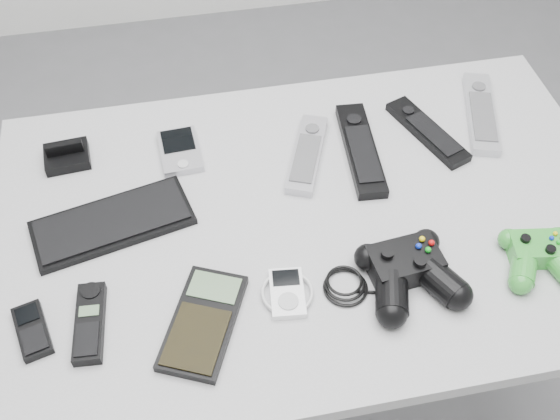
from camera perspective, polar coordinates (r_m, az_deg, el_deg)
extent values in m
plane|color=gray|center=(1.85, 0.44, -13.85)|extent=(3.50, 3.50, 0.00)
cube|color=#ABABAE|center=(1.18, 2.90, -0.86)|extent=(1.13, 0.73, 0.03)
cylinder|color=black|center=(1.69, -17.48, -3.45)|extent=(0.04, 0.04, 0.73)
cylinder|color=black|center=(1.81, 16.28, 1.56)|extent=(0.04, 0.04, 0.73)
cube|color=black|center=(1.19, -14.38, -1.04)|extent=(0.29, 0.18, 0.02)
cube|color=black|center=(1.31, -18.17, 4.80)|extent=(0.09, 0.08, 0.04)
cube|color=#ACABB3|center=(1.28, -8.71, 5.14)|extent=(0.08, 0.12, 0.02)
cube|color=#ACABB3|center=(1.26, 2.38, 4.93)|extent=(0.12, 0.21, 0.02)
cube|color=black|center=(1.28, 7.04, 5.33)|extent=(0.07, 0.25, 0.02)
cube|color=black|center=(1.34, 12.71, 6.72)|extent=(0.12, 0.21, 0.02)
cube|color=#B1B2B8|center=(1.40, 17.11, 8.14)|extent=(0.12, 0.24, 0.02)
cube|color=black|center=(1.10, -20.78, -9.76)|extent=(0.07, 0.11, 0.02)
cube|color=black|center=(1.07, -16.25, -9.38)|extent=(0.05, 0.14, 0.02)
cube|color=black|center=(1.04, -6.70, -9.63)|extent=(0.16, 0.21, 0.02)
cube|color=white|center=(1.06, 0.63, -7.20)|extent=(0.09, 0.10, 0.02)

